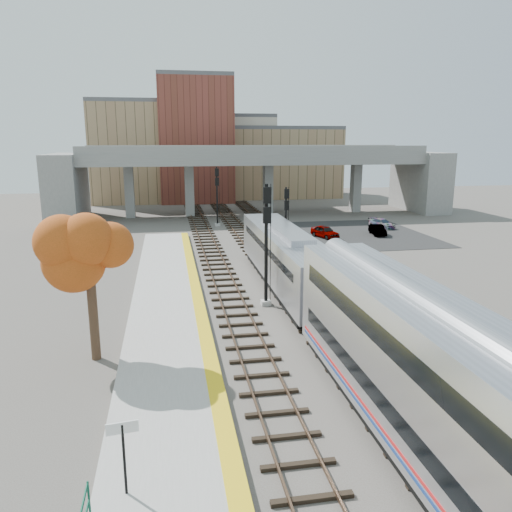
{
  "coord_description": "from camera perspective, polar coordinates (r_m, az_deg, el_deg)",
  "views": [
    {
      "loc": [
        -7.01,
        -24.09,
        10.28
      ],
      "look_at": [
        -1.19,
        8.66,
        2.5
      ],
      "focal_mm": 35.0,
      "sensor_mm": 36.0,
      "label": 1
    }
  ],
  "objects": [
    {
      "name": "signal_mast_far",
      "position": [
        60.68,
        -4.46,
        6.74
      ],
      "size": [
        0.6,
        0.64,
        7.11
      ],
      "color": "#9E9E99",
      "rests_on": "ground"
    },
    {
      "name": "locomotive",
      "position": [
        35.07,
        3.39,
        -0.05
      ],
      "size": [
        3.02,
        19.05,
        4.1
      ],
      "color": "#A8AAB2",
      "rests_on": "ground"
    },
    {
      "name": "tree",
      "position": [
        24.06,
        -18.61,
        0.41
      ],
      "size": [
        3.6,
        3.6,
        7.08
      ],
      "color": "#382619",
      "rests_on": "ground"
    },
    {
      "name": "car_b",
      "position": [
        56.43,
        13.72,
        2.91
      ],
      "size": [
        1.64,
        3.56,
        1.13
      ],
      "primitive_type": "imported",
      "rotation": [
        0.0,
        0.0,
        -0.13
      ],
      "color": "#99999E",
      "rests_on": "parking_lot"
    },
    {
      "name": "tracks",
      "position": [
        38.81,
        2.09,
        -2.09
      ],
      "size": [
        10.7,
        95.0,
        0.25
      ],
      "color": "black",
      "rests_on": "ground"
    },
    {
      "name": "platform",
      "position": [
        26.13,
        -9.96,
        -9.8
      ],
      "size": [
        4.5,
        60.0,
        0.35
      ],
      "primitive_type": "cube",
      "color": "#9E9E99",
      "rests_on": "ground"
    },
    {
      "name": "yellow_strip",
      "position": [
        26.11,
        -5.75,
        -9.25
      ],
      "size": [
        0.7,
        60.0,
        0.01
      ],
      "primitive_type": "cube",
      "color": "yellow",
      "rests_on": "platform"
    },
    {
      "name": "car_a",
      "position": [
        53.91,
        7.89,
        2.77
      ],
      "size": [
        2.65,
        3.99,
        1.26
      ],
      "primitive_type": "imported",
      "rotation": [
        0.0,
        0.0,
        0.34
      ],
      "color": "#99999E",
      "rests_on": "parking_lot"
    },
    {
      "name": "signal_mast_mid",
      "position": [
        43.33,
        3.43,
        3.46
      ],
      "size": [
        0.6,
        0.64,
        6.33
      ],
      "color": "#9E9E99",
      "rests_on": "ground"
    },
    {
      "name": "parking_lot",
      "position": [
        57.1,
        11.7,
        2.53
      ],
      "size": [
        14.0,
        18.0,
        0.04
      ],
      "primitive_type": "cube",
      "color": "black",
      "rests_on": "ground"
    },
    {
      "name": "station_sign",
      "position": [
        15.4,
        -14.94,
        -19.94
      ],
      "size": [
        0.9,
        0.16,
        2.27
      ],
      "rotation": [
        0.0,
        0.0,
        0.12
      ],
      "color": "black",
      "rests_on": "platform"
    },
    {
      "name": "signal_mast_near",
      "position": [
        30.83,
        1.19,
        1.26
      ],
      "size": [
        0.6,
        0.64,
        7.68
      ],
      "color": "#9E9E99",
      "rests_on": "ground"
    },
    {
      "name": "buildings_far",
      "position": [
        91.07,
        -4.97,
        11.6
      ],
      "size": [
        43.0,
        21.0,
        20.6
      ],
      "color": "#927955",
      "rests_on": "ground"
    },
    {
      "name": "overpass",
      "position": [
        70.26,
        -0.29,
        9.51
      ],
      "size": [
        54.0,
        12.0,
        9.5
      ],
      "color": "slate",
      "rests_on": "ground"
    },
    {
      "name": "car_c",
      "position": [
        61.24,
        14.22,
        3.63
      ],
      "size": [
        2.59,
        3.93,
        1.06
      ],
      "primitive_type": "imported",
      "rotation": [
        0.0,
        0.0,
        0.33
      ],
      "color": "#99999E",
      "rests_on": "parking_lot"
    },
    {
      "name": "ground",
      "position": [
        27.12,
        5.75,
        -9.18
      ],
      "size": [
        160.0,
        160.0,
        0.0
      ],
      "primitive_type": "plane",
      "color": "#47423D",
      "rests_on": "ground"
    },
    {
      "name": "coach",
      "position": [
        15.24,
        24.53,
        -17.54
      ],
      "size": [
        3.03,
        25.0,
        5.0
      ],
      "color": "#A8AAB2",
      "rests_on": "ground"
    }
  ]
}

